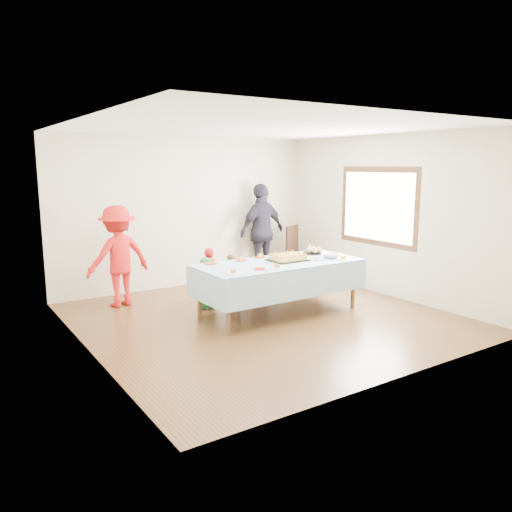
{
  "coord_description": "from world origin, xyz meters",
  "views": [
    {
      "loc": [
        -3.95,
        -5.77,
        2.19
      ],
      "look_at": [
        0.05,
        0.3,
        0.87
      ],
      "focal_mm": 35.0,
      "sensor_mm": 36.0,
      "label": 1
    }
  ],
  "objects_px": {
    "birthday_cake": "(288,258)",
    "dining_chair": "(297,249)",
    "adult_left": "(118,256)",
    "party_table": "(279,266)"
  },
  "relations": [
    {
      "from": "birthday_cake",
      "to": "dining_chair",
      "type": "relative_size",
      "value": 0.54
    },
    {
      "from": "birthday_cake",
      "to": "adult_left",
      "type": "relative_size",
      "value": 0.35
    },
    {
      "from": "dining_chair",
      "to": "party_table",
      "type": "bearing_deg",
      "value": -157.72
    },
    {
      "from": "party_table",
      "to": "dining_chair",
      "type": "relative_size",
      "value": 2.44
    },
    {
      "from": "party_table",
      "to": "dining_chair",
      "type": "height_order",
      "value": "dining_chair"
    },
    {
      "from": "birthday_cake",
      "to": "adult_left",
      "type": "xyz_separation_m",
      "value": [
        -2.04,
        1.69,
        -0.03
      ]
    },
    {
      "from": "birthday_cake",
      "to": "dining_chair",
      "type": "xyz_separation_m",
      "value": [
        1.56,
        1.76,
        -0.26
      ]
    },
    {
      "from": "dining_chair",
      "to": "birthday_cake",
      "type": "bearing_deg",
      "value": -155.0
    },
    {
      "from": "birthday_cake",
      "to": "dining_chair",
      "type": "distance_m",
      "value": 2.37
    },
    {
      "from": "dining_chair",
      "to": "adult_left",
      "type": "bearing_deg",
      "value": 157.72
    }
  ]
}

